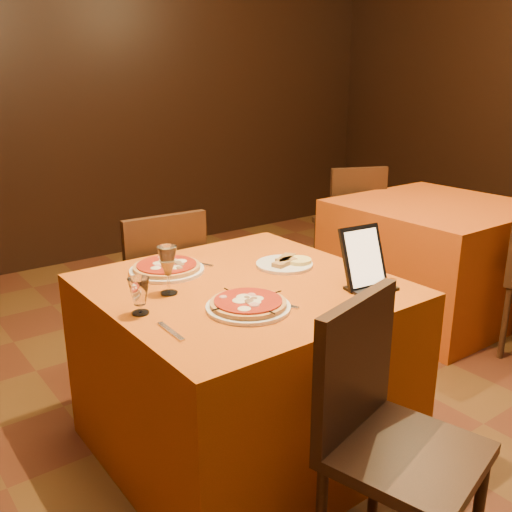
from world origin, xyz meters
TOP-DOWN VIEW (x-y plane):
  - floor at (0.00, 0.00)m, footprint 6.00×7.00m
  - wall_back at (0.00, 3.50)m, footprint 6.00×0.01m
  - main_table at (-0.60, 0.54)m, footprint 1.10×1.10m
  - side_table at (1.26, 0.98)m, footprint 1.10×1.10m
  - chair_main_near at (-0.60, -0.30)m, footprint 0.58×0.58m
  - chair_main_far at (-0.60, 1.34)m, footprint 0.43×0.43m
  - chair_side_far at (1.26, 1.77)m, footprint 0.50×0.50m
  - pizza_near at (-0.74, 0.32)m, footprint 0.30×0.30m
  - pizza_far at (-0.77, 0.85)m, footprint 0.31×0.31m
  - cutlet_dish at (-0.33, 0.61)m, footprint 0.25×0.25m
  - wine_glass at (-0.89, 0.62)m, footprint 0.09×0.09m
  - water_glass at (-1.06, 0.51)m, footprint 0.09×0.09m
  - tablet at (-0.25, 0.24)m, footprint 0.19×0.12m
  - knife at (-0.62, 0.31)m, footprint 0.07×0.20m
  - fork_near at (-1.05, 0.32)m, footprint 0.02×0.16m
  - fork_far at (-0.62, 0.86)m, footprint 0.08×0.16m

SIDE VIEW (x-z plane):
  - floor at x=0.00m, z-range -0.01..0.00m
  - main_table at x=-0.60m, z-range 0.00..0.75m
  - side_table at x=1.26m, z-range 0.00..0.75m
  - chair_main_near at x=-0.60m, z-range 0.00..0.91m
  - chair_main_far at x=-0.60m, z-range 0.00..0.91m
  - chair_side_far at x=1.26m, z-range 0.00..0.91m
  - knife at x=-0.62m, z-range 0.75..0.76m
  - fork_near at x=-1.05m, z-range 0.75..0.76m
  - fork_far at x=-0.62m, z-range 0.75..0.76m
  - cutlet_dish at x=-0.33m, z-range 0.75..0.78m
  - pizza_near at x=-0.74m, z-range 0.75..0.78m
  - pizza_far at x=-0.77m, z-range 0.75..0.78m
  - water_glass at x=-1.06m, z-range 0.75..0.88m
  - wine_glass at x=-0.89m, z-range 0.75..0.94m
  - tablet at x=-0.25m, z-range 0.75..0.99m
  - wall_back at x=0.00m, z-range 0.00..2.80m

